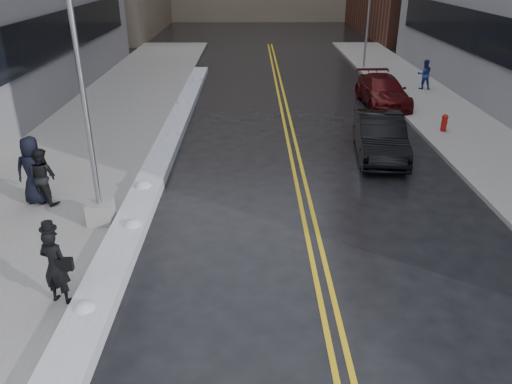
{
  "coord_description": "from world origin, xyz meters",
  "views": [
    {
      "loc": [
        0.86,
        -10.22,
        6.75
      ],
      "look_at": [
        0.97,
        1.46,
        1.3
      ],
      "focal_mm": 35.0,
      "sensor_mm": 36.0,
      "label": 1
    }
  ],
  "objects_px": {
    "pedestrian_fedora": "(55,266)",
    "car_black": "(380,136)",
    "lamppost": "(90,140)",
    "traffic_signal": "(368,16)",
    "pedestrian_b": "(43,176)",
    "pedestrian_east": "(424,74)",
    "pedestrian_c": "(34,170)",
    "car_maroon": "(383,91)",
    "fire_hydrant": "(444,122)"
  },
  "relations": [
    {
      "from": "lamppost",
      "to": "traffic_signal",
      "type": "distance_m",
      "value": 24.98
    },
    {
      "from": "car_maroon",
      "to": "fire_hydrant",
      "type": "bearing_deg",
      "value": -73.62
    },
    {
      "from": "pedestrian_fedora",
      "to": "car_black",
      "type": "distance_m",
      "value": 12.59
    },
    {
      "from": "lamppost",
      "to": "pedestrian_fedora",
      "type": "bearing_deg",
      "value": -88.37
    },
    {
      "from": "pedestrian_east",
      "to": "car_maroon",
      "type": "xyz_separation_m",
      "value": [
        -3.0,
        -2.91,
        -0.24
      ]
    },
    {
      "from": "fire_hydrant",
      "to": "pedestrian_east",
      "type": "height_order",
      "value": "pedestrian_east"
    },
    {
      "from": "pedestrian_b",
      "to": "car_black",
      "type": "distance_m",
      "value": 11.69
    },
    {
      "from": "pedestrian_fedora",
      "to": "pedestrian_east",
      "type": "distance_m",
      "value": 23.52
    },
    {
      "from": "pedestrian_b",
      "to": "car_maroon",
      "type": "bearing_deg",
      "value": -116.19
    },
    {
      "from": "fire_hydrant",
      "to": "pedestrian_c",
      "type": "bearing_deg",
      "value": -155.17
    },
    {
      "from": "lamppost",
      "to": "fire_hydrant",
      "type": "height_order",
      "value": "lamppost"
    },
    {
      "from": "traffic_signal",
      "to": "pedestrian_b",
      "type": "relative_size",
      "value": 3.48
    },
    {
      "from": "traffic_signal",
      "to": "pedestrian_c",
      "type": "height_order",
      "value": "traffic_signal"
    },
    {
      "from": "car_black",
      "to": "car_maroon",
      "type": "distance_m",
      "value": 7.49
    },
    {
      "from": "pedestrian_east",
      "to": "lamppost",
      "type": "bearing_deg",
      "value": 51.01
    },
    {
      "from": "lamppost",
      "to": "pedestrian_c",
      "type": "height_order",
      "value": "lamppost"
    },
    {
      "from": "lamppost",
      "to": "pedestrian_c",
      "type": "distance_m",
      "value": 2.89
    },
    {
      "from": "fire_hydrant",
      "to": "car_black",
      "type": "bearing_deg",
      "value": -142.68
    },
    {
      "from": "fire_hydrant",
      "to": "pedestrian_fedora",
      "type": "relative_size",
      "value": 0.42
    },
    {
      "from": "pedestrian_c",
      "to": "traffic_signal",
      "type": "bearing_deg",
      "value": -131.97
    },
    {
      "from": "lamppost",
      "to": "traffic_signal",
      "type": "bearing_deg",
      "value": 61.79
    },
    {
      "from": "car_maroon",
      "to": "pedestrian_fedora",
      "type": "bearing_deg",
      "value": -124.76
    },
    {
      "from": "lamppost",
      "to": "pedestrian_fedora",
      "type": "height_order",
      "value": "lamppost"
    },
    {
      "from": "lamppost",
      "to": "pedestrian_east",
      "type": "bearing_deg",
      "value": 48.5
    },
    {
      "from": "fire_hydrant",
      "to": "car_maroon",
      "type": "height_order",
      "value": "car_maroon"
    },
    {
      "from": "traffic_signal",
      "to": "pedestrian_fedora",
      "type": "height_order",
      "value": "traffic_signal"
    },
    {
      "from": "pedestrian_b",
      "to": "car_black",
      "type": "xyz_separation_m",
      "value": [
        10.9,
        4.22,
        -0.24
      ]
    },
    {
      "from": "pedestrian_fedora",
      "to": "car_black",
      "type": "xyz_separation_m",
      "value": [
        8.85,
        8.96,
        -0.24
      ]
    },
    {
      "from": "car_black",
      "to": "car_maroon",
      "type": "xyz_separation_m",
      "value": [
        1.85,
        7.25,
        -0.05
      ]
    },
    {
      "from": "fire_hydrant",
      "to": "pedestrian_b",
      "type": "distance_m",
      "value": 15.79
    },
    {
      "from": "car_black",
      "to": "lamppost",
      "type": "bearing_deg",
      "value": -142.64
    },
    {
      "from": "pedestrian_east",
      "to": "traffic_signal",
      "type": "bearing_deg",
      "value": -70.08
    },
    {
      "from": "pedestrian_c",
      "to": "pedestrian_east",
      "type": "xyz_separation_m",
      "value": [
        16.01,
        14.32,
        -0.22
      ]
    },
    {
      "from": "traffic_signal",
      "to": "car_maroon",
      "type": "bearing_deg",
      "value": -96.14
    },
    {
      "from": "pedestrian_c",
      "to": "car_maroon",
      "type": "bearing_deg",
      "value": -146.64
    },
    {
      "from": "car_black",
      "to": "pedestrian_c",
      "type": "bearing_deg",
      "value": -153.52
    },
    {
      "from": "pedestrian_b",
      "to": "car_maroon",
      "type": "xyz_separation_m",
      "value": [
        12.76,
        11.47,
        -0.29
      ]
    },
    {
      "from": "fire_hydrant",
      "to": "traffic_signal",
      "type": "height_order",
      "value": "traffic_signal"
    },
    {
      "from": "fire_hydrant",
      "to": "car_maroon",
      "type": "bearing_deg",
      "value": 107.7
    },
    {
      "from": "pedestrian_fedora",
      "to": "pedestrian_east",
      "type": "xyz_separation_m",
      "value": [
        13.7,
        19.12,
        -0.06
      ]
    },
    {
      "from": "pedestrian_b",
      "to": "car_maroon",
      "type": "relative_size",
      "value": 0.35
    },
    {
      "from": "lamppost",
      "to": "car_maroon",
      "type": "relative_size",
      "value": 1.53
    },
    {
      "from": "pedestrian_c",
      "to": "lamppost",
      "type": "bearing_deg",
      "value": 141.85
    },
    {
      "from": "lamppost",
      "to": "car_black",
      "type": "bearing_deg",
      "value": 31.32
    },
    {
      "from": "pedestrian_b",
      "to": "pedestrian_east",
      "type": "distance_m",
      "value": 21.33
    },
    {
      "from": "pedestrian_fedora",
      "to": "pedestrian_east",
      "type": "relative_size",
      "value": 1.07
    },
    {
      "from": "pedestrian_c",
      "to": "pedestrian_fedora",
      "type": "bearing_deg",
      "value": 107.77
    },
    {
      "from": "lamppost",
      "to": "pedestrian_b",
      "type": "distance_m",
      "value": 2.76
    },
    {
      "from": "fire_hydrant",
      "to": "car_maroon",
      "type": "distance_m",
      "value": 4.94
    },
    {
      "from": "lamppost",
      "to": "car_black",
      "type": "distance_m",
      "value": 10.62
    }
  ]
}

